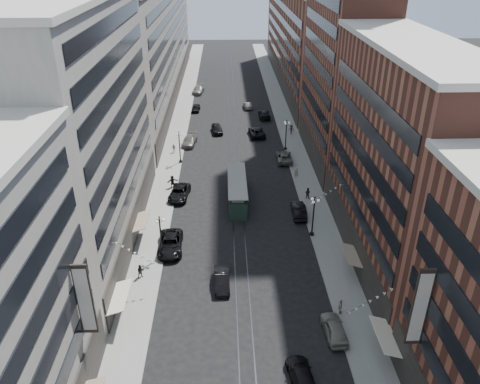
{
  "coord_description": "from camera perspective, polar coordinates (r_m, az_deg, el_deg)",
  "views": [
    {
      "loc": [
        -1.6,
        -17.49,
        32.81
      ],
      "look_at": [
        0.18,
        34.78,
        5.0
      ],
      "focal_mm": 35.0,
      "sensor_mm": 36.0,
      "label": 1
    }
  ],
  "objects": [
    {
      "name": "car_extra_0",
      "position": [
        119.05,
        -5.12,
        12.33
      ],
      "size": [
        3.12,
        6.24,
        1.74
      ],
      "primitive_type": "imported",
      "rotation": [
        0.0,
        0.0,
        -0.12
      ],
      "color": "slate",
      "rests_on": "ground"
    },
    {
      "name": "sidewalk_east",
      "position": [
        94.26,
        5.91,
        7.53
      ],
      "size": [
        4.0,
        180.0,
        0.15
      ],
      "primitive_type": "cube",
      "color": "gray",
      "rests_on": "ground"
    },
    {
      "name": "pedestrian_5",
      "position": [
        71.31,
        -8.24,
        1.28
      ],
      "size": [
        1.8,
        1.16,
        1.89
      ],
      "primitive_type": "imported",
      "rotation": [
        0.0,
        0.0,
        0.41
      ],
      "color": "black",
      "rests_on": "sidewalk_west"
    },
    {
      "name": "building_east_tower",
      "position": [
        76.72,
        12.78,
        18.51
      ],
      "size": [
        8.0,
        26.0,
        42.0
      ],
      "primitive_type": "cube",
      "color": "brown",
      "rests_on": "ground"
    },
    {
      "name": "rail_west",
      "position": [
        93.44,
        -1.29,
        7.45
      ],
      "size": [
        0.12,
        180.0,
        0.02
      ],
      "primitive_type": "cube",
      "color": "#2D2D33",
      "rests_on": "ground"
    },
    {
      "name": "car_10",
      "position": [
        64.04,
        7.18,
        -2.21
      ],
      "size": [
        1.79,
        4.98,
        1.63
      ],
      "primitive_type": "imported",
      "rotation": [
        0.0,
        0.0,
        3.13
      ],
      "color": "black",
      "rests_on": "ground"
    },
    {
      "name": "car_13",
      "position": [
        92.42,
        -2.83,
        7.72
      ],
      "size": [
        2.53,
        5.02,
        1.64
      ],
      "primitive_type": "imported",
      "rotation": [
        0.0,
        0.0,
        0.13
      ],
      "color": "black",
      "rests_on": "ground"
    },
    {
      "name": "pedestrian_2",
      "position": [
        53.28,
        -12.02,
        -9.43
      ],
      "size": [
        0.9,
        0.7,
        1.63
      ],
      "primitive_type": "imported",
      "rotation": [
        0.0,
        0.0,
        0.39
      ],
      "color": "black",
      "rests_on": "sidewalk_west"
    },
    {
      "name": "building_west_far",
      "position": [
        116.23,
        -10.02,
        17.79
      ],
      "size": [
        8.0,
        90.0,
        26.0
      ],
      "primitive_type": "cube",
      "color": "#9B9489",
      "rests_on": "ground"
    },
    {
      "name": "car_8",
      "position": [
        87.02,
        -6.18,
        6.26
      ],
      "size": [
        2.99,
        5.85,
        1.63
      ],
      "primitive_type": "imported",
      "rotation": [
        0.0,
        0.0,
        -0.13
      ],
      "color": "#636058",
      "rests_on": "ground"
    },
    {
      "name": "sidewalk_west",
      "position": [
        93.88,
        -7.64,
        7.34
      ],
      "size": [
        4.0,
        180.0,
        0.15
      ],
      "primitive_type": "cube",
      "color": "gray",
      "rests_on": "ground"
    },
    {
      "name": "car_4",
      "position": [
        46.7,
        11.42,
        -15.98
      ],
      "size": [
        2.11,
        4.75,
        1.59
      ],
      "primitive_type": "imported",
      "rotation": [
        0.0,
        0.0,
        3.19
      ],
      "color": "gray",
      "rests_on": "ground"
    },
    {
      "name": "streetcar",
      "position": [
        67.0,
        -0.36,
        0.15
      ],
      "size": [
        2.62,
        11.85,
        3.28
      ],
      "color": "#23372B",
      "rests_on": "ground"
    },
    {
      "name": "pedestrian_4",
      "position": [
        48.77,
        12.13,
        -13.51
      ],
      "size": [
        0.66,
        1.06,
        1.67
      ],
      "primitive_type": "imported",
      "rotation": [
        0.0,
        0.0,
        1.34
      ],
      "color": "gray",
      "rests_on": "sidewalk_east"
    },
    {
      "name": "pedestrian_8",
      "position": [
        74.1,
        6.86,
        2.4
      ],
      "size": [
        0.69,
        0.49,
        1.77
      ],
      "primitive_type": "imported",
      "rotation": [
        0.0,
        0.0,
        3.24
      ],
      "color": "#A09785",
      "rests_on": "sidewalk_east"
    },
    {
      "name": "building_east_mid",
      "position": [
        53.37,
        18.66,
        3.51
      ],
      "size": [
        8.0,
        30.0,
        24.0
      ],
      "primitive_type": "cube",
      "color": "brown",
      "rests_on": "ground"
    },
    {
      "name": "lamppost_se_far",
      "position": [
        58.73,
        8.93,
        -2.77
      ],
      "size": [
        1.03,
        1.14,
        5.52
      ],
      "color": "black",
      "rests_on": "sidewalk_east"
    },
    {
      "name": "pedestrian_7",
      "position": [
        68.22,
        8.24,
        -0.13
      ],
      "size": [
        0.92,
        0.76,
        1.65
      ],
      "primitive_type": "imported",
      "rotation": [
        0.0,
        0.0,
        2.67
      ],
      "color": "black",
      "rests_on": "sidewalk_east"
    },
    {
      "name": "car_6",
      "position": [
        42.55,
        7.49,
        -21.31
      ],
      "size": [
        2.45,
        5.03,
        1.41
      ],
      "primitive_type": "imported",
      "rotation": [
        0.0,
        0.0,
        3.24
      ],
      "color": "black",
      "rests_on": "ground"
    },
    {
      "name": "lamppost_se_mid",
      "position": [
        83.69,
        5.64,
        7.07
      ],
      "size": [
        1.03,
        1.14,
        5.52
      ],
      "color": "black",
      "rests_on": "sidewalk_east"
    },
    {
      "name": "lamppost_sw_far",
      "position": [
        54.86,
        -9.63,
        -5.24
      ],
      "size": [
        1.03,
        1.14,
        5.52
      ],
      "color": "black",
      "rests_on": "sidewalk_west"
    },
    {
      "name": "car_14",
      "position": [
        106.88,
        0.94,
        10.51
      ],
      "size": [
        1.99,
        4.33,
        1.38
      ],
      "primitive_type": "imported",
      "rotation": [
        0.0,
        0.0,
        3.27
      ],
      "color": "#636158",
      "rests_on": "ground"
    },
    {
      "name": "pedestrian_6",
      "position": [
        83.65,
        -8.06,
        5.32
      ],
      "size": [
        0.96,
        0.51,
        1.58
      ],
      "primitive_type": "imported",
      "rotation": [
        0.0,
        0.0,
        3.24
      ],
      "color": "beige",
      "rests_on": "sidewalk_west"
    },
    {
      "name": "car_7",
      "position": [
        68.54,
        -7.41,
        -0.1
      ],
      "size": [
        3.24,
        5.92,
        1.57
      ],
      "primitive_type": "imported",
      "rotation": [
        0.0,
        0.0,
        -0.11
      ],
      "color": "black",
      "rests_on": "ground"
    },
    {
      "name": "car_12",
      "position": [
        100.78,
        2.97,
        9.46
      ],
      "size": [
        2.31,
        5.67,
        1.65
      ],
      "primitive_type": "imported",
      "rotation": [
        0.0,
        0.0,
        3.14
      ],
      "color": "black",
      "rests_on": "ground"
    },
    {
      "name": "building_east_far",
      "position": [
        125.63,
        6.94,
        18.28
      ],
      "size": [
        8.0,
        72.0,
        24.0
      ],
      "primitive_type": "cube",
      "color": "brown",
      "rests_on": "ground"
    },
    {
      "name": "car_5",
      "position": [
        51.31,
        -2.23,
        -10.68
      ],
      "size": [
        1.75,
        4.64,
        1.51
      ],
      "primitive_type": "imported",
      "rotation": [
        0.0,
        0.0,
        0.03
      ],
      "color": "black",
      "rests_on": "ground"
    },
    {
      "name": "lamppost_sw_mid",
      "position": [
        78.71,
        -7.38,
        5.58
      ],
      "size": [
        1.03,
        1.14,
        5.52
      ],
      "color": "black",
      "rests_on": "sidewalk_west"
    },
    {
      "name": "building_west_mid",
      "position": [
        56.04,
        -17.92,
        7.01
      ],
      "size": [
        8.0,
        36.0,
        28.0
      ],
      "primitive_type": "cube",
      "color": "#9B9489",
      "rests_on": "ground"
    },
    {
      "name": "car_extra_1",
      "position": [
        90.76,
        2.05,
        7.34
      ],
      "size": [
        3.23,
        6.08,
        1.63
      ],
      "primitive_type": "imported",
      "rotation": [
        0.0,
        0.0,
        3.23
      ],
      "color": "black",
      "rests_on": "ground"
    },
    {
      "name": "pedestrian_9",
      "position": [
        91.71,
        6.27,
        7.58
      ],
      "size": [
        1.25,
        0.73,
        1.82
      ],
      "primitive_type": "imported",
      "rotation": [
        0.0,
        0.0,
        -0.22
      ],
      "color": "black",
      "rests_on": "sidewalk_east"
    },
    {
      "name": "ground",
      "position": [
        84.16,
        -0.71,
        5.06
      ],
      "size": [
        220.0,
        220.0,
        0.0
      ],
      "primitive_type": "plane",
      "color": "black",
      "rests_on": "ground"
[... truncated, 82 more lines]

